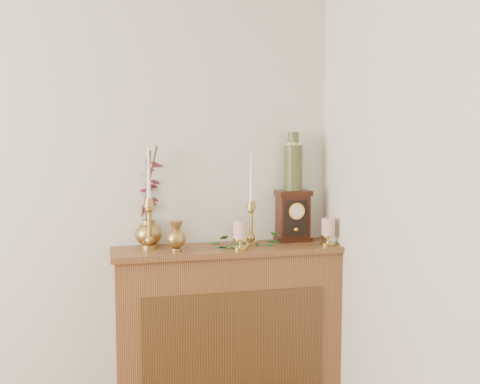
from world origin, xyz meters
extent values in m
cube|color=brown|center=(1.40, 2.10, 0.45)|extent=(1.20, 0.30, 0.90)
cube|color=brown|center=(1.40, 1.95, 0.41)|extent=(0.96, 0.01, 0.63)
cube|color=brown|center=(1.40, 2.10, 0.92)|extent=(1.24, 0.34, 0.03)
cylinder|color=#B69048|center=(0.98, 2.13, 0.94)|extent=(0.09, 0.09, 0.02)
sphere|color=#B69048|center=(0.98, 2.13, 0.98)|extent=(0.05, 0.05, 0.05)
cylinder|color=#B69048|center=(0.98, 2.13, 1.06)|extent=(0.02, 0.02, 0.16)
sphere|color=#B69048|center=(0.98, 2.13, 1.14)|extent=(0.04, 0.04, 0.04)
cone|color=#B69048|center=(0.98, 2.13, 1.18)|extent=(0.06, 0.06, 0.05)
cone|color=white|center=(0.98, 2.13, 1.34)|extent=(0.03, 0.03, 0.29)
cylinder|color=#B69048|center=(1.53, 2.12, 0.94)|extent=(0.08, 0.08, 0.02)
sphere|color=#B69048|center=(1.53, 2.12, 0.97)|extent=(0.05, 0.05, 0.05)
cylinder|color=#B69048|center=(1.53, 2.12, 1.04)|extent=(0.02, 0.02, 0.14)
sphere|color=#B69048|center=(1.53, 2.12, 1.12)|extent=(0.04, 0.04, 0.04)
cone|color=#B69048|center=(1.53, 2.12, 1.15)|extent=(0.05, 0.05, 0.04)
cone|color=white|center=(1.53, 2.12, 1.30)|extent=(0.02, 0.02, 0.26)
cylinder|color=#B69048|center=(1.11, 2.03, 0.94)|extent=(0.05, 0.05, 0.02)
sphere|color=#B69048|center=(1.11, 2.03, 1.00)|extent=(0.10, 0.10, 0.10)
cone|color=#B69048|center=(1.11, 2.03, 1.06)|extent=(0.07, 0.07, 0.05)
cylinder|color=#B69048|center=(0.98, 2.20, 0.94)|extent=(0.06, 0.06, 0.01)
ellipsoid|color=#B69048|center=(0.98, 2.20, 1.00)|extent=(0.15, 0.15, 0.13)
cylinder|color=#B69048|center=(0.98, 2.20, 1.06)|extent=(0.07, 0.07, 0.03)
cylinder|color=#472819|center=(0.98, 2.21, 1.24)|extent=(0.02, 0.09, 0.35)
cylinder|color=#472819|center=(0.99, 2.21, 1.25)|extent=(0.03, 0.07, 0.38)
cylinder|color=#472819|center=(0.99, 2.21, 1.27)|extent=(0.09, 0.11, 0.40)
cylinder|color=#B49E3F|center=(1.45, 2.01, 0.94)|extent=(0.08, 0.08, 0.01)
cylinder|color=#B49E3F|center=(1.45, 2.01, 0.96)|extent=(0.02, 0.02, 0.04)
cylinder|color=#B49E3F|center=(1.45, 2.01, 0.98)|extent=(0.08, 0.08, 0.01)
cylinder|color=beige|center=(1.45, 2.01, 1.04)|extent=(0.07, 0.07, 0.09)
cylinder|color=#472819|center=(1.45, 2.01, 1.09)|extent=(0.00, 0.00, 0.01)
cylinder|color=#B49E3F|center=(1.94, 2.02, 0.94)|extent=(0.08, 0.08, 0.01)
cylinder|color=#B49E3F|center=(1.94, 2.02, 0.96)|extent=(0.02, 0.02, 0.04)
cylinder|color=#B49E3F|center=(1.94, 2.02, 0.98)|extent=(0.08, 0.08, 0.01)
cylinder|color=beige|center=(1.94, 2.02, 1.03)|extent=(0.07, 0.07, 0.09)
cylinder|color=#472819|center=(1.94, 2.02, 1.08)|extent=(0.00, 0.00, 0.01)
cube|color=#276628|center=(1.39, 2.09, 0.93)|extent=(0.05, 0.06, 0.00)
cube|color=#276628|center=(1.45, 2.14, 0.93)|extent=(0.05, 0.06, 0.00)
cube|color=#276628|center=(1.42, 2.06, 0.93)|extent=(0.05, 0.04, 0.00)
cube|color=#276628|center=(1.70, 2.14, 0.93)|extent=(0.05, 0.05, 0.00)
cube|color=#276628|center=(1.70, 2.09, 0.93)|extent=(0.05, 0.05, 0.00)
cube|color=#276628|center=(1.54, 2.14, 0.93)|extent=(0.05, 0.06, 0.00)
cube|color=#276628|center=(1.51, 2.12, 0.93)|extent=(0.06, 0.05, 0.00)
cube|color=#276628|center=(1.41, 2.16, 0.93)|extent=(0.05, 0.04, 0.00)
cube|color=#276628|center=(1.39, 2.06, 0.93)|extent=(0.05, 0.05, 0.00)
cube|color=#276628|center=(1.45, 2.19, 0.93)|extent=(0.05, 0.05, 0.00)
cube|color=#276628|center=(1.56, 2.19, 0.93)|extent=(0.05, 0.05, 0.00)
cube|color=#276628|center=(1.57, 2.11, 0.93)|extent=(0.04, 0.04, 0.00)
cube|color=#276628|center=(1.37, 2.15, 0.93)|extent=(0.05, 0.06, 0.00)
cube|color=#276628|center=(1.61, 2.06, 0.93)|extent=(0.05, 0.04, 0.00)
cube|color=#276628|center=(1.39, 2.14, 0.97)|extent=(0.05, 0.04, 0.02)
cube|color=#276628|center=(1.44, 2.08, 0.99)|extent=(0.04, 0.05, 0.02)
cube|color=#276628|center=(1.67, 2.13, 0.98)|extent=(0.05, 0.04, 0.02)
cube|color=#35170A|center=(1.79, 2.19, 0.94)|extent=(0.19, 0.14, 0.02)
cube|color=#35170A|center=(1.79, 2.19, 1.06)|extent=(0.17, 0.12, 0.25)
cube|color=#35170A|center=(1.79, 2.19, 1.20)|extent=(0.19, 0.14, 0.03)
cube|color=black|center=(1.79, 2.13, 1.07)|extent=(0.13, 0.01, 0.20)
cylinder|color=gold|center=(1.79, 2.12, 1.11)|extent=(0.09, 0.01, 0.09)
cylinder|color=silver|center=(1.79, 2.12, 1.11)|extent=(0.07, 0.00, 0.07)
sphere|color=gold|center=(1.79, 2.13, 1.00)|extent=(0.03, 0.03, 0.03)
cylinder|color=#172F21|center=(1.79, 2.19, 1.34)|extent=(0.10, 0.10, 0.25)
cylinder|color=#172F21|center=(1.79, 2.19, 1.50)|extent=(0.06, 0.06, 0.08)
cylinder|color=#DCCA7F|center=(1.79, 2.19, 1.48)|extent=(0.07, 0.07, 0.02)
camera|label=1|loc=(0.78, -0.81, 1.51)|focal=42.00mm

